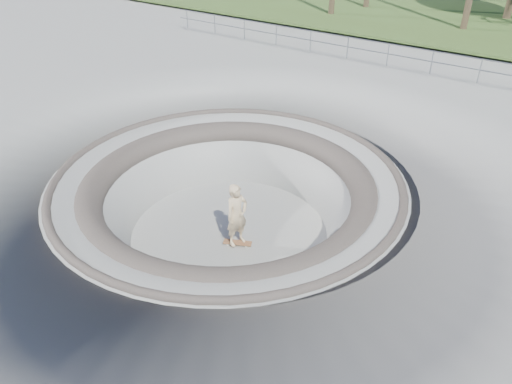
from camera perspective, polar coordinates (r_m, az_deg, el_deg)
ground at (r=14.56m, az=-3.25°, el=1.58°), size 180.00×180.00×0.00m
skate_bowl at (r=15.56m, az=-3.05°, el=-4.24°), size 14.00×14.00×4.10m
safety_railing at (r=24.14m, az=14.84°, el=14.95°), size 25.00×0.06×1.03m
skateboard at (r=15.00m, az=-2.12°, el=-5.81°), size 0.87×0.57×0.09m
skater at (r=14.40m, az=-2.20°, el=-2.64°), size 0.65×0.82×1.98m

